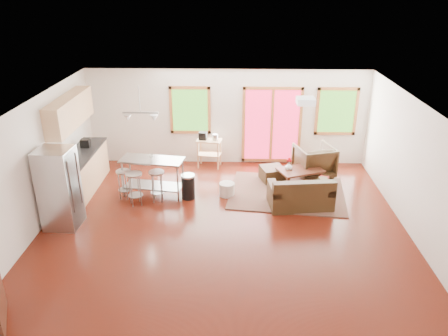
{
  "coord_description": "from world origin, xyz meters",
  "views": [
    {
      "loc": [
        0.24,
        -7.84,
        4.74
      ],
      "look_at": [
        0.0,
        0.3,
        1.2
      ],
      "focal_mm": 35.0,
      "sensor_mm": 36.0,
      "label": 1
    }
  ],
  "objects_px": {
    "rug": "(287,193)",
    "armchair": "(314,159)",
    "refrigerator": "(60,188)",
    "coffee_table": "(300,171)",
    "ottoman": "(272,174)",
    "kitchen_cart": "(208,144)",
    "island": "(153,170)",
    "loveseat": "(301,195)"
  },
  "relations": [
    {
      "from": "loveseat",
      "to": "island",
      "type": "relative_size",
      "value": 0.96
    },
    {
      "from": "loveseat",
      "to": "kitchen_cart",
      "type": "height_order",
      "value": "kitchen_cart"
    },
    {
      "from": "rug",
      "to": "loveseat",
      "type": "distance_m",
      "value": 0.76
    },
    {
      "from": "rug",
      "to": "coffee_table",
      "type": "xyz_separation_m",
      "value": [
        0.36,
        0.47,
        0.35
      ]
    },
    {
      "from": "rug",
      "to": "coffee_table",
      "type": "bearing_deg",
      "value": 52.33
    },
    {
      "from": "rug",
      "to": "armchair",
      "type": "distance_m",
      "value": 1.37
    },
    {
      "from": "coffee_table",
      "to": "ottoman",
      "type": "bearing_deg",
      "value": 160.75
    },
    {
      "from": "coffee_table",
      "to": "island",
      "type": "bearing_deg",
      "value": -169.76
    },
    {
      "from": "coffee_table",
      "to": "island",
      "type": "relative_size",
      "value": 0.81
    },
    {
      "from": "rug",
      "to": "armchair",
      "type": "height_order",
      "value": "armchair"
    },
    {
      "from": "rug",
      "to": "ottoman",
      "type": "height_order",
      "value": "ottoman"
    },
    {
      "from": "island",
      "to": "kitchen_cart",
      "type": "relative_size",
      "value": 1.54
    },
    {
      "from": "rug",
      "to": "loveseat",
      "type": "xyz_separation_m",
      "value": [
        0.22,
        -0.67,
        0.28
      ]
    },
    {
      "from": "coffee_table",
      "to": "refrigerator",
      "type": "bearing_deg",
      "value": -158.11
    },
    {
      "from": "island",
      "to": "kitchen_cart",
      "type": "height_order",
      "value": "kitchen_cart"
    },
    {
      "from": "refrigerator",
      "to": "loveseat",
      "type": "bearing_deg",
      "value": 13.21
    },
    {
      "from": "island",
      "to": "kitchen_cart",
      "type": "distance_m",
      "value": 2.11
    },
    {
      "from": "coffee_table",
      "to": "refrigerator",
      "type": "height_order",
      "value": "refrigerator"
    },
    {
      "from": "rug",
      "to": "refrigerator",
      "type": "bearing_deg",
      "value": -161.51
    },
    {
      "from": "loveseat",
      "to": "ottoman",
      "type": "distance_m",
      "value": 1.48
    },
    {
      "from": "coffee_table",
      "to": "island",
      "type": "distance_m",
      "value": 3.6
    },
    {
      "from": "kitchen_cart",
      "to": "armchair",
      "type": "bearing_deg",
      "value": -11.06
    },
    {
      "from": "loveseat",
      "to": "kitchen_cart",
      "type": "distance_m",
      "value": 3.16
    },
    {
      "from": "rug",
      "to": "armchair",
      "type": "xyz_separation_m",
      "value": [
        0.78,
        1.03,
        0.45
      ]
    },
    {
      "from": "armchair",
      "to": "ottoman",
      "type": "height_order",
      "value": "armchair"
    },
    {
      "from": "armchair",
      "to": "kitchen_cart",
      "type": "distance_m",
      "value": 2.82
    },
    {
      "from": "refrigerator",
      "to": "coffee_table",
      "type": "bearing_deg",
      "value": 24.61
    },
    {
      "from": "kitchen_cart",
      "to": "loveseat",
      "type": "bearing_deg",
      "value": -45.52
    },
    {
      "from": "refrigerator",
      "to": "island",
      "type": "xyz_separation_m",
      "value": [
        1.62,
        1.43,
        -0.21
      ]
    },
    {
      "from": "rug",
      "to": "island",
      "type": "relative_size",
      "value": 1.77
    },
    {
      "from": "coffee_table",
      "to": "kitchen_cart",
      "type": "height_order",
      "value": "kitchen_cart"
    },
    {
      "from": "ottoman",
      "to": "refrigerator",
      "type": "xyz_separation_m",
      "value": [
        -4.49,
        -2.3,
        0.66
      ]
    },
    {
      "from": "ottoman",
      "to": "kitchen_cart",
      "type": "bearing_deg",
      "value": 152.63
    },
    {
      "from": "coffee_table",
      "to": "refrigerator",
      "type": "xyz_separation_m",
      "value": [
        -5.15,
        -2.07,
        0.48
      ]
    },
    {
      "from": "ottoman",
      "to": "kitchen_cart",
      "type": "height_order",
      "value": "kitchen_cart"
    },
    {
      "from": "armchair",
      "to": "island",
      "type": "bearing_deg",
      "value": 0.26
    },
    {
      "from": "rug",
      "to": "refrigerator",
      "type": "distance_m",
      "value": 5.12
    },
    {
      "from": "ottoman",
      "to": "armchair",
      "type": "bearing_deg",
      "value": 16.71
    },
    {
      "from": "coffee_table",
      "to": "ottoman",
      "type": "distance_m",
      "value": 0.73
    },
    {
      "from": "refrigerator",
      "to": "kitchen_cart",
      "type": "height_order",
      "value": "refrigerator"
    },
    {
      "from": "armchair",
      "to": "loveseat",
      "type": "bearing_deg",
      "value": 55.23
    },
    {
      "from": "loveseat",
      "to": "refrigerator",
      "type": "relative_size",
      "value": 0.86
    }
  ]
}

